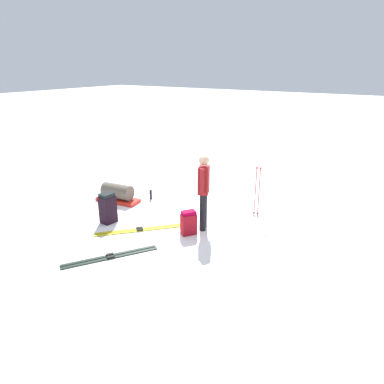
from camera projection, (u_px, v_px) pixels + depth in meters
The scene contains 9 objects.
ground_plane at pixel (192, 219), 8.42m from camera, with size 80.00×80.00×0.00m, color white.
skier_standing at pixel (204, 188), 7.66m from camera, with size 0.34×0.53×1.70m.
ski_pair_near at pixel (140, 230), 7.88m from camera, with size 1.46×1.56×0.05m.
ski_pair_far at pixel (110, 257), 6.78m from camera, with size 1.15×1.64×0.05m.
backpack_large_dark at pixel (108, 208), 8.16m from camera, with size 0.30×0.35×0.72m.
backpack_bright at pixel (189, 223), 7.62m from camera, with size 0.35×0.38×0.54m.
ski_poles_planted_near at pixel (257, 189), 8.42m from camera, with size 0.15×0.09×1.23m.
gear_sled at pixel (118, 194), 9.45m from camera, with size 1.22×0.59×0.49m.
thermos_bottle at pixel (151, 195), 9.65m from camera, with size 0.07×0.07×0.26m, color black.
Camera 1 is at (-4.13, 6.48, 3.51)m, focal length 33.01 mm.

